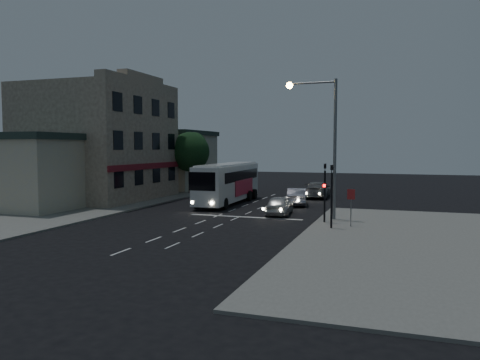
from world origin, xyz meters
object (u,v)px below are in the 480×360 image
at_px(traffic_signal_main, 325,185).
at_px(traffic_signal_side, 332,188).
at_px(street_tree, 190,150).
at_px(tour_bus, 228,182).
at_px(car_suv, 279,205).
at_px(car_sedan_a, 297,197).
at_px(car_sedan_b, 318,190).
at_px(streetlight, 325,132).
at_px(regulatory_sign, 351,201).

relative_size(traffic_signal_main, traffic_signal_side, 1.00).
bearing_deg(traffic_signal_main, street_tree, 137.97).
bearing_deg(tour_bus, car_suv, -43.45).
relative_size(traffic_signal_main, street_tree, 0.66).
bearing_deg(traffic_signal_main, traffic_signal_side, -70.51).
distance_m(car_sedan_a, traffic_signal_side, 11.84).
distance_m(car_sedan_b, traffic_signal_side, 17.72).
relative_size(car_sedan_b, street_tree, 0.85).
relative_size(car_sedan_b, streetlight, 0.59).
bearing_deg(traffic_signal_side, streetlight, 105.70).
height_order(car_sedan_b, streetlight, streetlight).
xyz_separation_m(car_sedan_b, traffic_signal_side, (3.67, -17.25, 1.66)).
xyz_separation_m(traffic_signal_side, street_tree, (-16.51, 16.22, 2.08)).
bearing_deg(streetlight, street_tree, 140.49).
distance_m(car_sedan_b, street_tree, 13.41).
xyz_separation_m(car_suv, streetlight, (3.38, -1.60, 5.05)).
bearing_deg(regulatory_sign, car_suv, 142.87).
distance_m(car_suv, streetlight, 6.28).
bearing_deg(traffic_signal_side, street_tree, 135.50).
distance_m(tour_bus, car_sedan_a, 5.94).
bearing_deg(streetlight, car_sedan_b, 101.08).
bearing_deg(streetlight, tour_bus, 143.65).
xyz_separation_m(car_sedan_a, street_tree, (-12.16, 5.35, 3.79)).
relative_size(traffic_signal_main, regulatory_sign, 1.86).
relative_size(car_suv, traffic_signal_side, 0.98).
bearing_deg(street_tree, car_sedan_b, 4.59).
bearing_deg(traffic_signal_side, car_sedan_a, 111.79).
xyz_separation_m(car_sedan_a, car_sedan_b, (0.68, 6.38, 0.06)).
bearing_deg(car_sedan_a, car_suv, 78.85).
height_order(tour_bus, car_suv, tour_bus).
distance_m(tour_bus, regulatory_sign, 14.44).
distance_m(car_sedan_a, street_tree, 13.81).
height_order(car_sedan_b, traffic_signal_side, traffic_signal_side).
xyz_separation_m(regulatory_sign, street_tree, (-17.51, 15.26, 2.90)).
relative_size(car_sedan_b, traffic_signal_main, 1.29).
relative_size(car_sedan_a, street_tree, 0.69).
xyz_separation_m(traffic_signal_side, streetlight, (-0.96, 3.40, 3.31)).
distance_m(traffic_signal_side, street_tree, 23.24).
bearing_deg(streetlight, traffic_signal_main, -79.80).
bearing_deg(car_suv, traffic_signal_side, 125.88).
height_order(traffic_signal_side, regulatory_sign, traffic_signal_side).
bearing_deg(car_sedan_a, traffic_signal_side, 100.48).
distance_m(car_sedan_b, regulatory_sign, 16.97).
height_order(tour_bus, traffic_signal_side, traffic_signal_side).
height_order(tour_bus, traffic_signal_main, traffic_signal_main).
height_order(car_suv, car_sedan_a, car_sedan_a).
relative_size(tour_bus, car_sedan_a, 2.59).
relative_size(car_suv, car_sedan_b, 0.76).
bearing_deg(regulatory_sign, street_tree, 138.92).
height_order(car_sedan_a, regulatory_sign, regulatory_sign).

